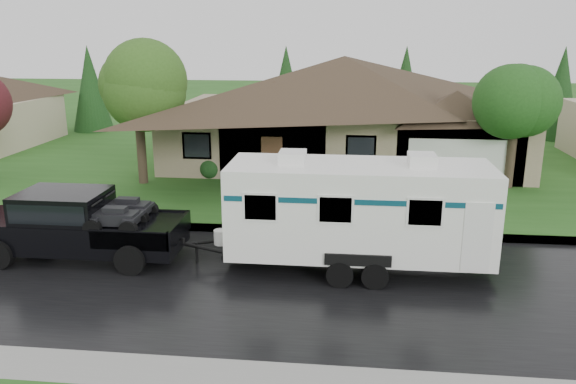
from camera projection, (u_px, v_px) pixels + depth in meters
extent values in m
plane|color=#25551A|center=(273.00, 256.00, 17.99)|extent=(140.00, 140.00, 0.00)
cube|color=black|center=(264.00, 282.00, 16.07)|extent=(140.00, 8.00, 0.01)
cube|color=gray|center=(281.00, 230.00, 20.12)|extent=(140.00, 0.50, 0.15)
cube|color=#25551A|center=(307.00, 156.00, 32.32)|extent=(140.00, 26.00, 0.15)
cube|color=gray|center=(343.00, 133.00, 30.73)|extent=(18.00, 10.00, 3.00)
pyramid|color=#34281C|center=(345.00, 56.00, 29.62)|extent=(19.44, 10.80, 2.60)
cube|color=gray|center=(453.00, 148.00, 27.35)|extent=(5.76, 4.00, 2.70)
cylinder|color=#382B1E|center=(142.00, 154.00, 25.91)|extent=(0.42, 0.42, 2.75)
sphere|color=#3E6E23|center=(137.00, 88.00, 25.10)|extent=(3.80, 3.80, 3.80)
cylinder|color=#382B1E|center=(510.00, 160.00, 25.19)|extent=(0.40, 0.40, 2.51)
sphere|color=#265C1E|center=(517.00, 99.00, 24.45)|extent=(3.46, 3.46, 3.46)
sphere|color=#143814|center=(210.00, 167.00, 27.15)|extent=(1.00, 1.00, 1.00)
sphere|color=#143814|center=(297.00, 169.00, 26.72)|extent=(1.00, 1.00, 1.00)
sphere|color=#143814|center=(386.00, 172.00, 26.29)|extent=(1.00, 1.00, 1.00)
sphere|color=#143814|center=(478.00, 174.00, 25.86)|extent=(1.00, 1.00, 1.00)
cube|color=black|center=(79.00, 232.00, 17.64)|extent=(6.50, 2.17, 0.93)
cube|color=black|center=(6.00, 221.00, 17.80)|extent=(1.73, 2.11, 0.38)
cube|color=black|center=(63.00, 207.00, 17.45)|extent=(2.60, 2.04, 0.98)
cube|color=black|center=(63.00, 205.00, 17.44)|extent=(2.38, 2.08, 0.60)
cube|color=black|center=(142.00, 228.00, 17.37)|extent=(2.38, 2.06, 0.07)
cylinder|color=black|center=(37.00, 230.00, 18.97)|extent=(0.91, 0.35, 0.91)
cylinder|color=black|center=(130.00, 260.00, 16.51)|extent=(0.91, 0.35, 0.91)
cylinder|color=black|center=(155.00, 235.00, 18.55)|extent=(0.91, 0.35, 0.91)
cube|color=white|center=(359.00, 209.00, 16.45)|extent=(7.59, 2.60, 2.66)
cube|color=black|center=(357.00, 256.00, 16.85)|extent=(8.02, 1.30, 0.15)
cube|color=#0B3F50|center=(359.00, 189.00, 16.29)|extent=(7.44, 2.62, 0.15)
cube|color=white|center=(293.00, 157.00, 16.24)|extent=(0.76, 0.87, 0.35)
cube|color=white|center=(422.00, 160.00, 15.87)|extent=(0.76, 0.87, 0.35)
cylinder|color=black|center=(340.00, 274.00, 15.70)|extent=(0.76, 0.26, 0.76)
cylinder|color=black|center=(341.00, 242.00, 18.14)|extent=(0.76, 0.26, 0.76)
cylinder|color=black|center=(375.00, 276.00, 15.60)|extent=(0.76, 0.26, 0.76)
cylinder|color=black|center=(372.00, 243.00, 18.04)|extent=(0.76, 0.26, 0.76)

